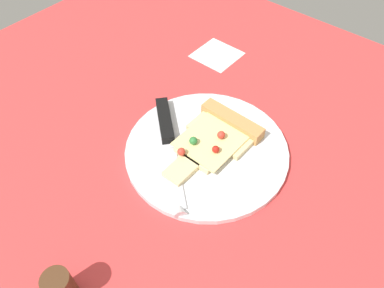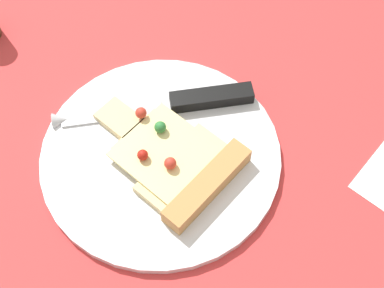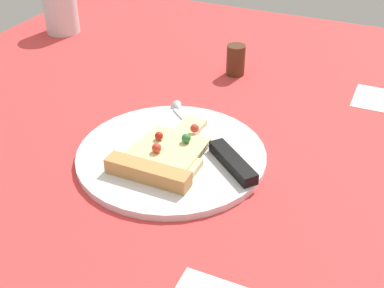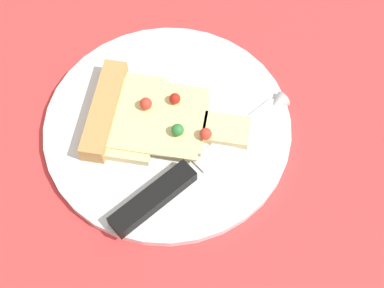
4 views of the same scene
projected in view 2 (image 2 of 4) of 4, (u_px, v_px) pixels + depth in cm
name	position (u px, v px, depth cm)	size (l,w,h in cm)	color
ground_plane	(120.00, 115.00, 66.64)	(117.35, 117.35, 3.00)	#D13838
plate	(161.00, 155.00, 61.34)	(27.50, 27.50, 1.04)	silver
pizza_slice	(177.00, 162.00, 59.34)	(12.02, 17.47, 2.66)	beige
knife	(174.00, 103.00, 63.70)	(19.71, 17.07, 2.45)	silver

